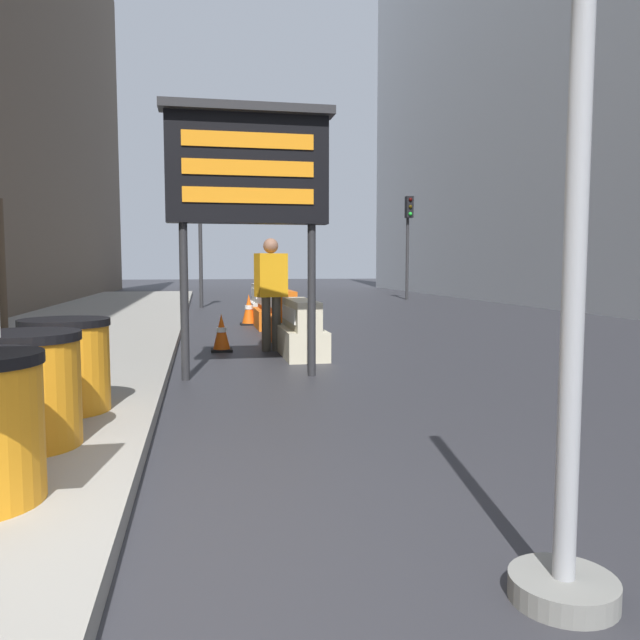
% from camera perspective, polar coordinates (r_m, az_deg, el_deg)
% --- Properties ---
extents(ground_plane, '(120.00, 120.00, 0.00)m').
position_cam_1_polar(ground_plane, '(3.12, -18.38, -21.36)').
color(ground_plane, '#2D2D33').
extents(barrel_drum_middle, '(0.74, 0.74, 0.79)m').
position_cam_1_polar(barrel_drum_middle, '(4.71, -25.32, -5.74)').
color(barrel_drum_middle, orange).
rests_on(barrel_drum_middle, sidewalk_left).
extents(barrel_drum_back, '(0.74, 0.74, 0.79)m').
position_cam_1_polar(barrel_drum_back, '(5.71, -22.23, -3.82)').
color(barrel_drum_back, orange).
rests_on(barrel_drum_back, sidewalk_left).
extents(message_board, '(2.04, 0.36, 3.25)m').
position_cam_1_polar(message_board, '(7.66, -6.60, 13.40)').
color(message_board, '#28282B').
rests_on(message_board, ground_plane).
extents(jersey_barrier_cream, '(0.59, 1.66, 0.86)m').
position_cam_1_polar(jersey_barrier_cream, '(9.47, -1.76, -1.02)').
color(jersey_barrier_cream, beige).
rests_on(jersey_barrier_cream, ground_plane).
extents(jersey_barrier_orange_far, '(0.52, 1.77, 0.92)m').
position_cam_1_polar(jersey_barrier_orange_far, '(11.68, -3.49, 0.25)').
color(jersey_barrier_orange_far, orange).
rests_on(jersey_barrier_orange_far, ground_plane).
extents(jersey_barrier_orange_near, '(0.63, 1.65, 0.83)m').
position_cam_1_polar(jersey_barrier_orange_near, '(13.78, -4.62, 0.80)').
color(jersey_barrier_orange_near, orange).
rests_on(jersey_barrier_orange_near, ground_plane).
extents(jersey_barrier_white, '(0.54, 1.80, 0.90)m').
position_cam_1_polar(jersey_barrier_white, '(15.84, -5.44, 1.46)').
color(jersey_barrier_white, silver).
rests_on(jersey_barrier_white, ground_plane).
extents(traffic_cone_near, '(0.40, 0.40, 0.71)m').
position_cam_1_polar(traffic_cone_near, '(14.49, -6.52, 0.93)').
color(traffic_cone_near, black).
rests_on(traffic_cone_near, ground_plane).
extents(traffic_cone_mid, '(0.34, 0.34, 0.60)m').
position_cam_1_polar(traffic_cone_mid, '(10.07, -9.00, -1.19)').
color(traffic_cone_mid, black).
rests_on(traffic_cone_mid, ground_plane).
extents(traffic_cone_far, '(0.34, 0.34, 0.61)m').
position_cam_1_polar(traffic_cone_far, '(18.57, -5.77, 1.66)').
color(traffic_cone_far, black).
rests_on(traffic_cone_far, ground_plane).
extents(traffic_light_near_curb, '(0.28, 0.45, 4.12)m').
position_cam_1_polar(traffic_light_near_curb, '(20.59, -10.91, 9.40)').
color(traffic_light_near_curb, '#2D2D30').
rests_on(traffic_light_near_curb, ground_plane).
extents(traffic_light_far_side, '(0.28, 0.45, 4.09)m').
position_cam_1_polar(traffic_light_far_side, '(25.29, 8.09, 8.57)').
color(traffic_light_far_side, '#2D2D30').
rests_on(traffic_light_far_side, ground_plane).
extents(pedestrian_worker, '(0.53, 0.39, 1.80)m').
position_cam_1_polar(pedestrian_worker, '(9.97, -4.50, 3.23)').
color(pedestrian_worker, '#514C42').
rests_on(pedestrian_worker, ground_plane).
extents(steel_pole_right, '(0.44, 0.44, 2.60)m').
position_cam_1_polar(steel_pole_right, '(2.73, 21.78, -9.33)').
color(steel_pole_right, gray).
rests_on(steel_pole_right, ground_plane).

